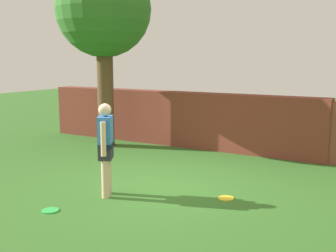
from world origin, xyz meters
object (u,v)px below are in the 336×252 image
Objects in this scene: person at (106,145)px; frisbee_yellow at (226,198)px; frisbee_green at (50,210)px; tree at (104,12)px.

person is 6.00× the size of frisbee_yellow.
frisbee_green is at bearing -139.11° from frisbee_yellow.
tree is 6.10m from frisbee_green.
tree is at bearing 117.71° from frisbee_green.
tree is 3.03× the size of person.
frisbee_green is (2.30, -4.38, -3.56)m from tree.
tree reaches higher than person.
frisbee_yellow is 2.90m from frisbee_green.
tree is 18.16× the size of frisbee_green.
tree is 6.25m from frisbee_yellow.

